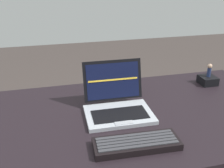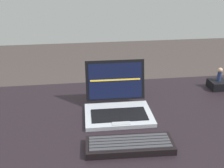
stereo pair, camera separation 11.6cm
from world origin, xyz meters
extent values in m
cube|color=black|center=(0.00, 0.00, 0.70)|extent=(1.63, 0.81, 0.04)
cylinder|color=black|center=(0.76, 0.35, 0.34)|extent=(0.05, 0.05, 0.68)
cube|color=#AFB5BF|center=(-0.03, -0.01, 0.73)|extent=(0.31, 0.22, 0.02)
cube|color=black|center=(-0.03, -0.02, 0.74)|extent=(0.26, 0.12, 0.00)
cube|color=#A5A8B1|center=(-0.03, -0.09, 0.74)|extent=(0.08, 0.04, 0.00)
cube|color=black|center=(-0.02, 0.12, 0.85)|extent=(0.29, 0.07, 0.19)
cube|color=black|center=(-0.02, 0.12, 0.85)|extent=(0.26, 0.05, 0.17)
cube|color=yellow|center=(-0.02, 0.12, 0.86)|extent=(0.25, 0.01, 0.01)
cube|color=black|center=(-0.02, -0.24, 0.74)|extent=(0.34, 0.13, 0.03)
cube|color=#38383D|center=(-0.02, -0.28, 0.75)|extent=(0.31, 0.03, 0.00)
cube|color=#38383D|center=(-0.02, -0.26, 0.75)|extent=(0.31, 0.03, 0.00)
cube|color=#38383D|center=(-0.02, -0.24, 0.75)|extent=(0.31, 0.03, 0.00)
cube|color=#38383D|center=(-0.02, -0.22, 0.75)|extent=(0.31, 0.03, 0.00)
cube|color=#38383D|center=(-0.02, -0.21, 0.75)|extent=(0.31, 0.03, 0.00)
cube|color=black|center=(0.58, 0.22, 0.75)|extent=(0.09, 0.09, 0.05)
cylinder|color=navy|center=(0.58, 0.22, 0.80)|extent=(0.02, 0.02, 0.05)
sphere|color=tan|center=(0.58, 0.22, 0.84)|extent=(0.03, 0.03, 0.03)
camera|label=1|loc=(-0.31, -1.01, 1.36)|focal=41.72mm
camera|label=2|loc=(-0.19, -1.03, 1.36)|focal=41.72mm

